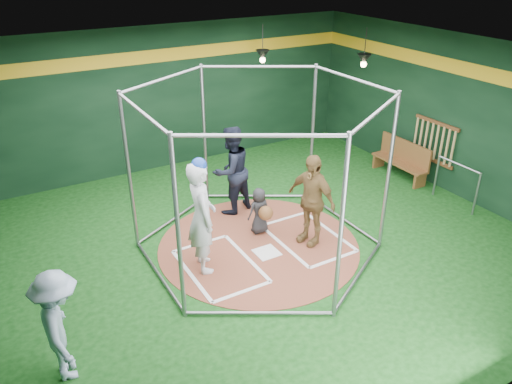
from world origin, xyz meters
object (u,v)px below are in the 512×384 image
batter_figure (202,216)px  umpire (231,170)px  visitor_leopard (311,200)px  dugout_bench (402,159)px

batter_figure → umpire: batter_figure is taller
visitor_leopard → umpire: bearing=-174.7°
batter_figure → umpire: (1.39, 1.60, -0.09)m
visitor_leopard → dugout_bench: 3.96m
umpire → dugout_bench: 4.47m
umpire → dugout_bench: (4.42, -0.48, -0.48)m
batter_figure → visitor_leopard: batter_figure is taller
batter_figure → dugout_bench: batter_figure is taller
batter_figure → dugout_bench: (5.81, 1.12, -0.58)m
batter_figure → visitor_leopard: bearing=-6.1°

